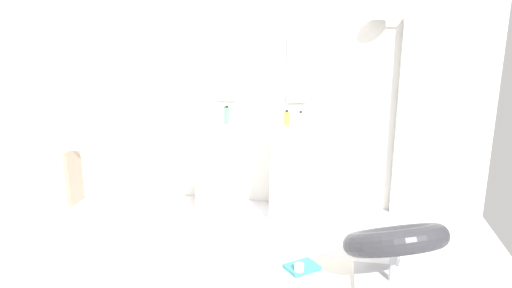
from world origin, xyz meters
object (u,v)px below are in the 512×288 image
at_px(pedestal_sink_right, 292,171).
at_px(magazine_teal, 302,267).
at_px(towel_rack, 71,179).
at_px(soap_bottle_clear, 225,115).
at_px(soap_bottle_amber, 287,118).
at_px(coffee_mug, 299,269).
at_px(soap_bottle_grey, 228,117).
at_px(shower_column, 402,115).
at_px(soap_bottle_green, 227,115).
at_px(lounge_chair, 394,246).
at_px(soap_bottle_white, 300,121).
at_px(pedestal_sink_left, 218,167).

xyz_separation_m(pedestal_sink_right, magazine_teal, (0.22, -1.10, -0.47)).
height_order(towel_rack, soap_bottle_clear, soap_bottle_clear).
bearing_deg(soap_bottle_amber, towel_rack, -148.70).
distance_m(magazine_teal, coffee_mug, 0.09).
bearing_deg(soap_bottle_grey, coffee_mug, -54.78).
bearing_deg(soap_bottle_clear, shower_column, 5.71).
distance_m(shower_column, soap_bottle_green, 1.81).
height_order(magazine_teal, coffee_mug, coffee_mug).
height_order(lounge_chair, soap_bottle_grey, soap_bottle_grey).
distance_m(magazine_teal, soap_bottle_grey, 1.81).
xyz_separation_m(soap_bottle_white, soap_bottle_amber, (-0.16, 0.16, -0.01)).
bearing_deg(towel_rack, coffee_mug, -5.01).
relative_size(lounge_chair, soap_bottle_clear, 6.19).
height_order(pedestal_sink_right, soap_bottle_clear, soap_bottle_clear).
xyz_separation_m(magazine_teal, soap_bottle_grey, (-0.92, 1.20, 1.00)).
height_order(soap_bottle_grey, soap_bottle_amber, soap_bottle_amber).
distance_m(lounge_chair, soap_bottle_grey, 2.20).
height_order(pedestal_sink_left, lounge_chair, pedestal_sink_left).
distance_m(pedestal_sink_left, coffee_mug, 1.61).
distance_m(pedestal_sink_left, lounge_chair, 2.11).
bearing_deg(soap_bottle_grey, towel_rack, -136.85).
bearing_deg(magazine_teal, soap_bottle_green, 88.86).
distance_m(pedestal_sink_left, soap_bottle_white, 1.04).
bearing_deg(soap_bottle_white, towel_rack, -154.56).
bearing_deg(pedestal_sink_left, pedestal_sink_right, 0.00).
bearing_deg(lounge_chair, towel_rack, 175.50).
xyz_separation_m(pedestal_sink_left, soap_bottle_amber, (0.72, 0.09, 0.54)).
relative_size(soap_bottle_grey, soap_bottle_amber, 0.89).
relative_size(pedestal_sink_right, lounge_chair, 1.00).
distance_m(soap_bottle_grey, soap_bottle_clear, 0.04).
bearing_deg(pedestal_sink_right, magazine_teal, -78.58).
relative_size(pedestal_sink_left, shower_column, 0.52).
relative_size(pedestal_sink_left, lounge_chair, 1.00).
height_order(pedestal_sink_right, shower_column, shower_column).
distance_m(shower_column, towel_rack, 3.27).
relative_size(soap_bottle_white, soap_bottle_grey, 1.30).
height_order(shower_column, soap_bottle_clear, shower_column).
height_order(lounge_chair, magazine_teal, lounge_chair).
bearing_deg(coffee_mug, soap_bottle_green, 126.32).
bearing_deg(soap_bottle_clear, soap_bottle_white, -12.50).
bearing_deg(coffee_mug, shower_column, 59.02).
distance_m(pedestal_sink_left, pedestal_sink_right, 0.79).
bearing_deg(soap_bottle_green, lounge_chair, -38.01).
height_order(shower_column, coffee_mug, shower_column).
height_order(pedestal_sink_right, soap_bottle_green, soap_bottle_green).
relative_size(shower_column, lounge_chair, 1.93).
xyz_separation_m(lounge_chair, soap_bottle_grey, (-1.62, 1.32, 0.68)).
bearing_deg(towel_rack, soap_bottle_clear, 44.28).
distance_m(shower_column, soap_bottle_amber, 1.18).
distance_m(lounge_chair, towel_rack, 2.82).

